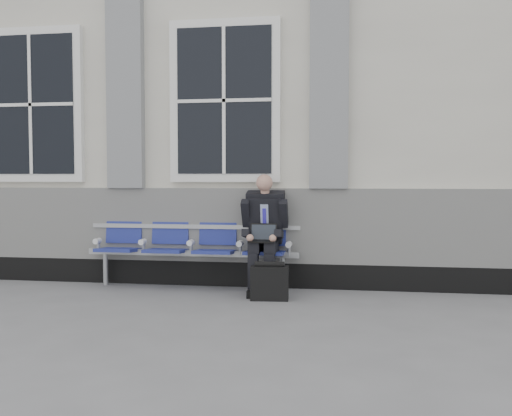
# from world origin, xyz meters

# --- Properties ---
(ground) EXTENTS (70.00, 70.00, 0.00)m
(ground) POSITION_xyz_m (0.00, 0.00, 0.00)
(ground) COLOR slate
(ground) RESTS_ON ground
(station_building) EXTENTS (14.40, 4.40, 4.49)m
(station_building) POSITION_xyz_m (-0.02, 3.47, 2.22)
(station_building) COLOR silver
(station_building) RESTS_ON ground
(bench) EXTENTS (2.60, 0.47, 0.91)m
(bench) POSITION_xyz_m (-0.03, 1.32, 0.55)
(bench) COLOR #9EA0A3
(bench) RESTS_ON ground
(businessman) EXTENTS (0.53, 0.72, 1.37)m
(businessman) POSITION_xyz_m (0.87, 1.19, 0.74)
(businessman) COLOR black
(businessman) RESTS_ON ground
(briefcase) EXTENTS (0.42, 0.21, 0.42)m
(briefcase) POSITION_xyz_m (0.99, 0.74, 0.19)
(briefcase) COLOR black
(briefcase) RESTS_ON ground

